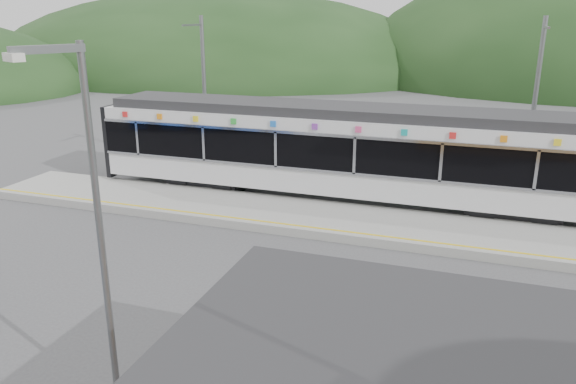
% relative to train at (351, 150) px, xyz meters
% --- Properties ---
extents(ground, '(120.00, 120.00, 0.00)m').
position_rel_train_xyz_m(ground, '(-0.50, -6.00, -2.06)').
color(ground, '#4C4C4F').
rests_on(ground, ground).
extents(hills, '(146.00, 149.00, 26.00)m').
position_rel_train_xyz_m(hills, '(5.68, -0.71, -2.06)').
color(hills, '#1E3D19').
rests_on(hills, ground).
extents(platform, '(26.00, 3.20, 0.30)m').
position_rel_train_xyz_m(platform, '(-0.50, -2.70, -1.91)').
color(platform, '#9E9E99').
rests_on(platform, ground).
extents(yellow_line, '(26.00, 0.10, 0.01)m').
position_rel_train_xyz_m(yellow_line, '(-0.50, -4.00, -1.76)').
color(yellow_line, yellow).
rests_on(yellow_line, platform).
extents(train, '(20.44, 3.01, 3.74)m').
position_rel_train_xyz_m(train, '(0.00, 0.00, 0.00)').
color(train, black).
rests_on(train, ground).
extents(catenary_mast_west, '(0.18, 1.80, 7.00)m').
position_rel_train_xyz_m(catenary_mast_west, '(-7.50, 2.56, 1.58)').
color(catenary_mast_west, slate).
rests_on(catenary_mast_west, ground).
extents(catenary_mast_east, '(0.18, 1.80, 7.00)m').
position_rel_train_xyz_m(catenary_mast_east, '(6.50, 2.56, 1.58)').
color(catenary_mast_east, slate).
rests_on(catenary_mast_east, ground).
extents(lamp_post, '(0.57, 1.21, 6.67)m').
position_rel_train_xyz_m(lamp_post, '(-1.28, -13.51, 1.90)').
color(lamp_post, slate).
rests_on(lamp_post, ground).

